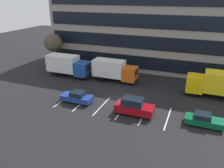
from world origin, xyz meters
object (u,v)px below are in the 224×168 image
object	(u,v)px
suv_maroon	(134,107)
sedan_navy	(77,97)
sedan_forest	(204,120)
box_truck_orange	(114,70)
bare_tree	(53,43)
box_truck_blue	(68,65)
box_truck_yellow_all	(217,83)

from	to	relation	value
suv_maroon	sedan_navy	world-z (taller)	suv_maroon
sedan_navy	sedan_forest	bearing A→B (deg)	0.35
box_truck_orange	bare_tree	bearing A→B (deg)	167.33
box_truck_blue	sedan_navy	bearing A→B (deg)	-52.02
box_truck_orange	box_truck_blue	distance (m)	8.36
suv_maroon	bare_tree	world-z (taller)	bare_tree
bare_tree	sedan_navy	bearing A→B (deg)	-45.46
box_truck_yellow_all	sedan_navy	distance (m)	19.21
suv_maroon	sedan_forest	world-z (taller)	suv_maroon
bare_tree	box_truck_orange	bearing A→B (deg)	-12.67
box_truck_orange	box_truck_blue	size ratio (longest dim) A/B	0.95
sedan_navy	box_truck_blue	bearing A→B (deg)	127.98
box_truck_blue	suv_maroon	distance (m)	17.00
suv_maroon	sedan_forest	size ratio (longest dim) A/B	1.14
suv_maroon	sedan_navy	size ratio (longest dim) A/B	1.07
suv_maroon	sedan_forest	bearing A→B (deg)	3.02
box_truck_yellow_all	box_truck_blue	bearing A→B (deg)	-179.83
box_truck_yellow_all	sedan_forest	distance (m)	8.63
bare_tree	sedan_forest	bearing A→B (deg)	-23.60
box_truck_orange	bare_tree	world-z (taller)	bare_tree
sedan_navy	bare_tree	xyz separation A→B (m)	(-12.05, 12.25, 3.99)
box_truck_blue	sedan_forest	distance (m)	23.88
box_truck_yellow_all	box_truck_blue	world-z (taller)	box_truck_yellow_all
sedan_navy	sedan_forest	distance (m)	15.76
bare_tree	suv_maroon	bearing A→B (deg)	-32.12
box_truck_yellow_all	suv_maroon	xyz separation A→B (m)	(-9.22, -8.81, -1.07)
box_truck_orange	sedan_navy	size ratio (longest dim) A/B	1.75
sedan_forest	box_truck_orange	bearing A→B (deg)	147.15
sedan_forest	bare_tree	distance (m)	30.62
box_truck_yellow_all	suv_maroon	world-z (taller)	box_truck_yellow_all
sedan_forest	bare_tree	world-z (taller)	bare_tree
box_truck_blue	suv_maroon	xyz separation A→B (m)	(14.54, -8.74, -1.05)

